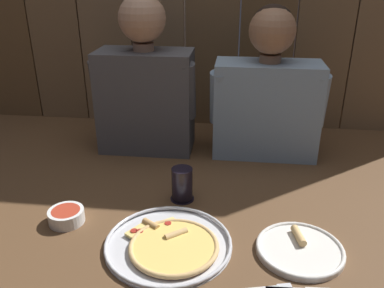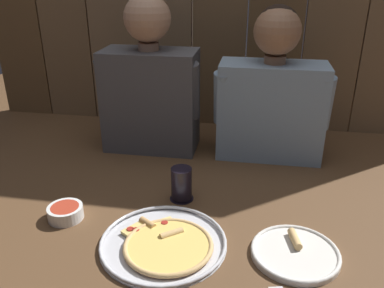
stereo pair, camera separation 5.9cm
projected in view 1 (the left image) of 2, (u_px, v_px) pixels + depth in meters
ground_plane at (193, 208)px, 1.28m from camera, size 3.20×3.20×0.00m
pizza_tray at (170, 244)px, 1.10m from camera, size 0.35×0.35×0.03m
dinner_plate at (300, 249)px, 1.09m from camera, size 0.24×0.24×0.03m
drinking_glass at (182, 184)px, 1.31m from camera, size 0.08×0.08×0.11m
dipping_bowl at (66, 215)px, 1.21m from camera, size 0.11×0.11×0.04m
table_fork at (269, 288)px, 0.97m from camera, size 0.13×0.05×0.01m
diner_left at (145, 81)px, 1.59m from camera, size 0.41×0.20×0.62m
diner_right at (268, 91)px, 1.55m from camera, size 0.44×0.19×0.58m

